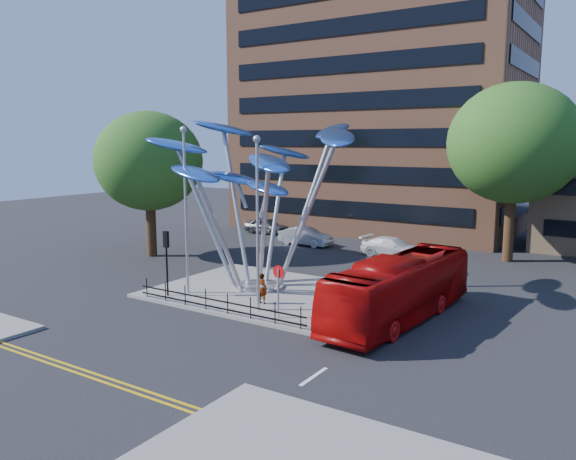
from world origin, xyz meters
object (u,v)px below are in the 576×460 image
Objects in this scene: tree_left at (149,161)px; pedestrian at (262,288)px; leaf_sculpture at (259,166)px; parked_car_right at (393,247)px; street_lamp_right at (257,208)px; traffic_light_island at (166,249)px; no_entry_sign_island at (278,282)px; parked_car_mid at (305,236)px; street_lamp_left at (185,196)px; red_bus at (400,289)px; tree_right at (514,144)px; parked_car_left at (267,226)px.

pedestrian is at bearing -23.21° from tree_left.
leaf_sculpture is 2.66× the size of parked_car_right.
traffic_light_island is (-5.50, -0.50, -2.48)m from street_lamp_right.
tree_left is 2.16× the size of parked_car_right.
parked_car_mid is at bearing 117.34° from no_entry_sign_island.
parked_car_mid is (-1.83, 17.10, -1.89)m from traffic_light_island.
pedestrian is at bearing 6.03° from street_lamp_left.
traffic_light_island is 12.07m from red_bus.
red_bus is (8.67, -1.04, -5.39)m from leaf_sculpture.
tree_right is 17.67m from red_bus.
tree_right is 10.69m from parked_car_right.
red_bus is at bearing -131.28° from parked_car_left.
tree_left reaches higher than no_entry_sign_island.
leaf_sculpture is (-10.07, -15.32, -1.16)m from tree_right.
traffic_light_island is 0.72× the size of parked_car_right.
leaf_sculpture is 6.65m from traffic_light_island.
leaf_sculpture is 1.19× the size of red_bus.
tree_right is at bearing 56.31° from traffic_light_island.
tree_right is at bearing 68.46° from street_lamp_right.
street_lamp_right reaches higher than parked_car_left.
traffic_light_island is 17.66m from parked_car_right.
leaf_sculpture reaches higher than street_lamp_left.
parked_car_mid is at bearing 110.25° from leaf_sculpture.
no_entry_sign_island reaches higher than parked_car_left.
red_bus is at bearing 34.22° from no_entry_sign_island.
parked_car_left is (-10.72, 16.02, -6.16)m from leaf_sculpture.
tree_right is at bearing 72.88° from no_entry_sign_island.
tree_right is 21.31m from no_entry_sign_island.
street_lamp_right is at bearing -151.84° from red_bus.
street_lamp_right is 4.31m from pedestrian.
parked_car_mid is (-4.77, 12.92, -6.15)m from leaf_sculpture.
parked_car_left is at bearing 113.34° from street_lamp_left.
tree_right is at bearing 28.61° from tree_left.
no_entry_sign_island is at bearing -45.67° from leaf_sculpture.
street_lamp_left is at bearing 174.29° from street_lamp_right.
street_lamp_right reaches higher than traffic_light_island.
street_lamp_left is at bearing -34.38° from tree_left.
parked_car_left is at bearing 178.06° from tree_right.
parked_car_right is (5.80, 16.57, -1.92)m from traffic_light_island.
leaf_sculpture is at bearing -15.55° from tree_left.
tree_left is 16.19m from street_lamp_right.
tree_right reaches higher than leaf_sculpture.
no_entry_sign_island is 0.56× the size of parked_car_mid.
leaf_sculpture is (11.93, -3.32, 0.08)m from tree_left.
parked_car_right is at bearing 71.19° from street_lamp_left.
parked_car_left is (-7.79, 20.21, -1.90)m from traffic_light_island.
parked_car_right is (14.80, 9.07, -6.10)m from tree_left.
tree_right is 3.54× the size of traffic_light_island.
tree_right is at bearing 89.83° from red_bus.
tree_right is 20.64m from street_lamp_right.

